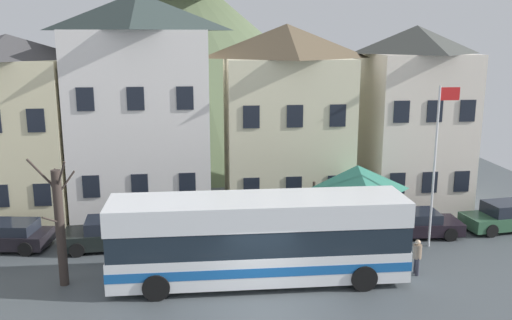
% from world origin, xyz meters
% --- Properties ---
extents(ground_plane, '(40.00, 60.00, 0.07)m').
position_xyz_m(ground_plane, '(0.00, -0.00, -0.03)').
color(ground_plane, '#495054').
extents(townhouse_00, '(5.83, 6.16, 9.47)m').
position_xyz_m(townhouse_00, '(-11.54, 12.05, 4.73)').
color(townhouse_00, beige).
rests_on(townhouse_00, ground_plane).
extents(townhouse_01, '(6.88, 6.05, 11.52)m').
position_xyz_m(townhouse_01, '(-5.01, 11.99, 5.76)').
color(townhouse_01, white).
rests_on(townhouse_01, ground_plane).
extents(townhouse_02, '(6.39, 5.40, 9.98)m').
position_xyz_m(townhouse_02, '(2.56, 11.67, 4.99)').
color(townhouse_02, beige).
rests_on(townhouse_02, ground_plane).
extents(townhouse_03, '(5.16, 5.77, 9.92)m').
position_xyz_m(townhouse_03, '(9.64, 11.85, 4.96)').
color(townhouse_03, silver).
rests_on(townhouse_03, ground_plane).
extents(hilltop_castle, '(39.41, 39.41, 22.89)m').
position_xyz_m(hilltop_castle, '(-4.02, 35.76, 8.68)').
color(hilltop_castle, '#5B6B4A').
rests_on(hilltop_castle, ground_plane).
extents(transit_bus, '(11.38, 2.80, 3.36)m').
position_xyz_m(transit_bus, '(0.07, 2.64, 1.70)').
color(transit_bus, white).
rests_on(transit_bus, ground_plane).
extents(bus_shelter, '(3.60, 3.60, 3.58)m').
position_xyz_m(bus_shelter, '(5.10, 6.69, 2.97)').
color(bus_shelter, '#473D33').
rests_on(bus_shelter, ground_plane).
extents(parked_car_00, '(4.14, 2.30, 1.26)m').
position_xyz_m(parked_car_00, '(-10.84, 7.22, 0.62)').
color(parked_car_00, black).
rests_on(parked_car_00, ground_plane).
extents(parked_car_01, '(4.65, 2.26, 1.39)m').
position_xyz_m(parked_car_01, '(13.07, 7.20, 0.67)').
color(parked_car_01, '#30593C').
rests_on(parked_car_01, ground_plane).
extents(parked_car_02, '(4.34, 2.07, 1.21)m').
position_xyz_m(parked_car_02, '(8.02, 6.86, 0.60)').
color(parked_car_02, black).
rests_on(parked_car_02, ground_plane).
extents(parked_car_03, '(4.01, 2.17, 1.38)m').
position_xyz_m(parked_car_03, '(-6.19, 6.83, 0.67)').
color(parked_car_03, black).
rests_on(parked_car_03, ground_plane).
extents(pedestrian_00, '(0.35, 0.35, 1.56)m').
position_xyz_m(pedestrian_00, '(6.07, 4.77, 0.83)').
color(pedestrian_00, black).
rests_on(pedestrian_00, ground_plane).
extents(pedestrian_01, '(0.35, 0.35, 1.47)m').
position_xyz_m(pedestrian_01, '(6.43, 2.56, 0.85)').
color(pedestrian_01, '#2D2D38').
rests_on(pedestrian_01, ground_plane).
extents(public_bench, '(1.57, 0.48, 0.87)m').
position_xyz_m(public_bench, '(5.95, 9.03, 0.47)').
color(public_bench, '#33473D').
rests_on(public_bench, ground_plane).
extents(flagpole, '(0.95, 0.10, 7.28)m').
position_xyz_m(flagpole, '(8.27, 5.42, 4.21)').
color(flagpole, silver).
rests_on(flagpole, ground_plane).
extents(bare_tree_01, '(1.69, 1.92, 5.02)m').
position_xyz_m(bare_tree_01, '(-7.41, 3.13, 2.39)').
color(bare_tree_01, '#382D28').
rests_on(bare_tree_01, ground_plane).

